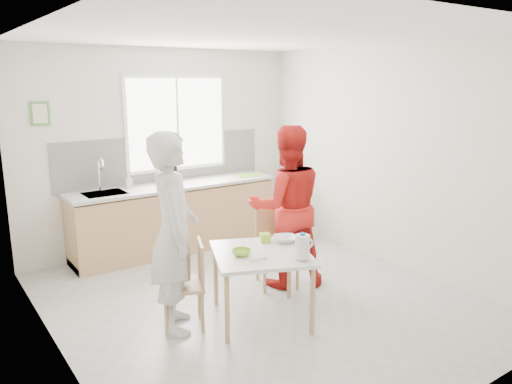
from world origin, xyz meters
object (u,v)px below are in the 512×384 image
bowl_green (241,252)px  bowl_white (285,239)px  dining_table (261,259)px  wine_bottle_b (163,173)px  chair_left (189,280)px  milk_jug (303,246)px  person_white (174,233)px  person_red (287,207)px  wine_bottle_a (175,171)px  chair_far (276,240)px

bowl_green → bowl_white: (0.58, 0.08, 0.00)m
dining_table → wine_bottle_b: wine_bottle_b is taller
chair_left → milk_jug: 1.11m
person_white → wine_bottle_b: (0.87, 2.11, 0.14)m
person_red → bowl_green: size_ratio=10.14×
wine_bottle_a → milk_jug: bearing=-91.7°
person_white → bowl_white: bearing=-77.3°
milk_jug → wine_bottle_b: wine_bottle_b is taller
chair_left → bowl_green: bearing=84.1°
wine_bottle_a → wine_bottle_b: wine_bottle_a is taller
milk_jug → chair_far: bearing=88.6°
wine_bottle_a → chair_far: bearing=-78.0°
person_red → bowl_white: size_ratio=7.63×
chair_left → bowl_white: (1.01, -0.16, 0.26)m
person_red → person_white: bearing=31.8°
milk_jug → wine_bottle_b: bearing=114.6°
wine_bottle_a → dining_table: bearing=-96.4°
chair_left → person_white: bearing=-90.0°
dining_table → wine_bottle_a: wine_bottle_a is taller
milk_jug → dining_table: bearing=139.3°
wine_bottle_b → person_white: bearing=-112.3°
person_red → wine_bottle_b: size_ratio=6.04×
chair_left → person_white: size_ratio=0.45×
person_red → bowl_white: bearing=73.4°
person_white → wine_bottle_b: person_white is taller
chair_far → wine_bottle_b: size_ratio=3.12×
chair_left → person_white: (-0.12, 0.05, 0.47)m
person_white → dining_table: bearing=-90.0°
person_white → person_red: (1.48, 0.23, -0.02)m
dining_table → chair_left: 0.71m
dining_table → milk_jug: size_ratio=4.91×
dining_table → person_white: person_white is taller
chair_left → dining_table: bearing=90.0°
person_white → bowl_white: 1.16m
chair_left → person_red: bearing=124.5°
milk_jug → chair_left: bearing=164.6°
wine_bottle_a → wine_bottle_b: size_ratio=1.07×
chair_far → chair_left: bearing=-141.6°
bowl_white → milk_jug: milk_jug is taller
person_red → bowl_white: 0.60m
chair_left → chair_far: bearing=128.4°
chair_left → wine_bottle_b: 2.37m
person_white → bowl_green: bearing=-94.7°
milk_jug → wine_bottle_a: bearing=111.5°
chair_far → person_red: person_red is taller
dining_table → person_white: size_ratio=0.63×
chair_left → wine_bottle_b: bearing=-176.0°
dining_table → chair_far: size_ratio=1.25×
person_red → wine_bottle_b: bearing=-48.7°
bowl_green → wine_bottle_a: wine_bottle_a is taller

